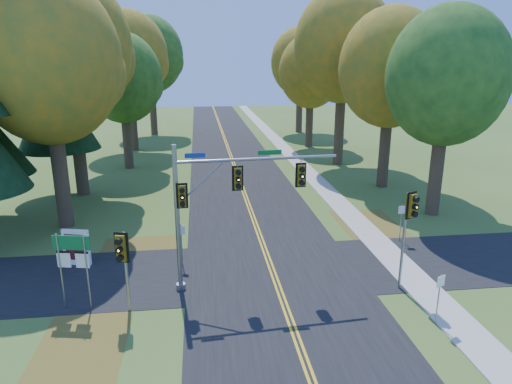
{
  "coord_description": "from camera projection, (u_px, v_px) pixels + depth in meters",
  "views": [
    {
      "loc": [
        -3.21,
        -17.43,
        9.57
      ],
      "look_at": [
        -0.47,
        4.21,
        3.2
      ],
      "focal_mm": 32.0,
      "sensor_mm": 36.0,
      "label": 1
    }
  ],
  "objects": [
    {
      "name": "tree_w_e",
      "position": [
        150.0,
        55.0,
        57.75
      ],
      "size": [
        8.4,
        8.4,
        14.97
      ],
      "color": "#38281C",
      "rests_on": "ground"
    },
    {
      "name": "info_kiosk",
      "position": [
        76.0,
        247.0,
        21.83
      ],
      "size": [
        1.3,
        0.5,
        1.8
      ],
      "rotation": [
        0.0,
        0.0,
        -0.25
      ],
      "color": "white",
      "rests_on": "ground"
    },
    {
      "name": "centerline_right",
      "position": [
        281.0,
        289.0,
        19.67
      ],
      "size": [
        0.1,
        160.0,
        0.01
      ],
      "primitive_type": "cube",
      "color": "gold",
      "rests_on": "road_main"
    },
    {
      "name": "tree_e_b",
      "position": [
        391.0,
        69.0,
        33.34
      ],
      "size": [
        7.6,
        7.6,
        13.33
      ],
      "color": "#38281C",
      "rests_on": "ground"
    },
    {
      "name": "road_cross",
      "position": [
        272.0,
        269.0,
        21.57
      ],
      "size": [
        60.0,
        6.0,
        0.02
      ],
      "primitive_type": "cube",
      "color": "black",
      "rests_on": "ground"
    },
    {
      "name": "tree_w_d",
      "position": [
        129.0,
        57.0,
        47.31
      ],
      "size": [
        8.2,
        8.2,
        14.56
      ],
      "color": "#38281C",
      "rests_on": "ground"
    },
    {
      "name": "tree_e_a",
      "position": [
        447.0,
        77.0,
        27.03
      ],
      "size": [
        7.2,
        7.2,
        12.73
      ],
      "color": "#38281C",
      "rests_on": "ground"
    },
    {
      "name": "reg_sign_e_south",
      "position": [
        440.0,
        290.0,
        16.73
      ],
      "size": [
        0.37,
        0.18,
        2.06
      ],
      "rotation": [
        0.0,
        0.0,
        0.4
      ],
      "color": "gray",
      "rests_on": "ground"
    },
    {
      "name": "route_sign_cluster",
      "position": [
        73.0,
        257.0,
        17.6
      ],
      "size": [
        1.46,
        0.34,
        3.18
      ],
      "rotation": [
        0.0,
        0.0,
        -0.2
      ],
      "color": "gray",
      "rests_on": "ground"
    },
    {
      "name": "tree_e_c",
      "position": [
        344.0,
        46.0,
        40.44
      ],
      "size": [
        8.8,
        8.8,
        15.79
      ],
      "color": "#38281C",
      "rests_on": "ground"
    },
    {
      "name": "tree_w_c",
      "position": [
        123.0,
        79.0,
        39.6
      ],
      "size": [
        6.8,
        6.8,
        11.91
      ],
      "color": "#38281C",
      "rests_on": "ground"
    },
    {
      "name": "pine_c",
      "position": [
        49.0,
        57.0,
        30.62
      ],
      "size": [
        5.6,
        5.6,
        20.56
      ],
      "color": "#38281C",
      "rests_on": "ground"
    },
    {
      "name": "ground",
      "position": [
        279.0,
        290.0,
        19.67
      ],
      "size": [
        160.0,
        160.0,
        0.0
      ],
      "primitive_type": "plane",
      "color": "#3E5B20",
      "rests_on": "ground"
    },
    {
      "name": "tree_w_b",
      "position": [
        69.0,
        47.0,
        30.86
      ],
      "size": [
        8.6,
        8.6,
        15.38
      ],
      "color": "#38281C",
      "rests_on": "ground"
    },
    {
      "name": "tree_w_a",
      "position": [
        48.0,
        61.0,
        24.6
      ],
      "size": [
        8.0,
        8.0,
        14.15
      ],
      "color": "#38281C",
      "rests_on": "ground"
    },
    {
      "name": "tree_e_d",
      "position": [
        311.0,
        72.0,
        49.78
      ],
      "size": [
        7.0,
        7.0,
        12.32
      ],
      "color": "#38281C",
      "rests_on": "ground"
    },
    {
      "name": "road_main",
      "position": [
        279.0,
        290.0,
        19.67
      ],
      "size": [
        8.0,
        160.0,
        0.02
      ],
      "primitive_type": "cube",
      "color": "black",
      "rests_on": "ground"
    },
    {
      "name": "leaf_patch_w_far",
      "position": [
        82.0,
        344.0,
        15.91
      ],
      "size": [
        3.0,
        5.0,
        0.0
      ],
      "primitive_type": "cube",
      "color": "brown",
      "rests_on": "ground"
    },
    {
      "name": "sidewalk_east",
      "position": [
        415.0,
        281.0,
        20.41
      ],
      "size": [
        1.6,
        160.0,
        0.06
      ],
      "primitive_type": "cube",
      "color": "#9E998E",
      "rests_on": "ground"
    },
    {
      "name": "reg_sign_w",
      "position": [
        181.0,
        237.0,
        21.67
      ],
      "size": [
        0.39,
        0.16,
        2.09
      ],
      "rotation": [
        0.0,
        0.0,
        -0.34
      ],
      "color": "gray",
      "rests_on": "ground"
    },
    {
      "name": "leaf_patch_e",
      "position": [
        377.0,
        232.0,
        26.2
      ],
      "size": [
        3.5,
        8.0,
        0.0
      ],
      "primitive_type": "cube",
      "color": "brown",
      "rests_on": "ground"
    },
    {
      "name": "ped_signal_pole",
      "position": [
        122.0,
        254.0,
        17.12
      ],
      "size": [
        0.53,
        0.63,
        3.41
      ],
      "rotation": [
        0.0,
        0.0,
        -0.23
      ],
      "color": "#989BA1",
      "rests_on": "ground"
    },
    {
      "name": "reg_sign_e_north",
      "position": [
        402.0,
        216.0,
        24.57
      ],
      "size": [
        0.4,
        0.07,
        2.08
      ],
      "rotation": [
        0.0,
        0.0,
        -0.07
      ],
      "color": "gray",
      "rests_on": "ground"
    },
    {
      "name": "centerline_left",
      "position": [
        277.0,
        289.0,
        19.65
      ],
      "size": [
        0.1,
        160.0,
        0.01
      ],
      "primitive_type": "cube",
      "color": "gold",
      "rests_on": "road_main"
    },
    {
      "name": "traffic_mast",
      "position": [
        219.0,
        197.0,
        18.86
      ],
      "size": [
        6.98,
        0.97,
        6.34
      ],
      "rotation": [
        0.0,
        0.0,
        0.07
      ],
      "color": "gray",
      "rests_on": "ground"
    },
    {
      "name": "tree_e_e",
      "position": [
        301.0,
        62.0,
        59.86
      ],
      "size": [
        7.8,
        7.8,
        13.74
      ],
      "color": "#38281C",
      "rests_on": "ground"
    },
    {
      "name": "leaf_patch_w_near",
      "position": [
        137.0,
        259.0,
        22.69
      ],
      "size": [
        4.0,
        6.0,
        0.0
      ],
      "primitive_type": "cube",
      "color": "brown",
      "rests_on": "ground"
    },
    {
      "name": "east_signal_pole",
      "position": [
        409.0,
        216.0,
        18.74
      ],
      "size": [
        0.48,
        0.59,
        4.42
      ],
      "rotation": [
        0.0,
        0.0,
        0.4
      ],
      "color": "gray",
      "rests_on": "ground"
    }
  ]
}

